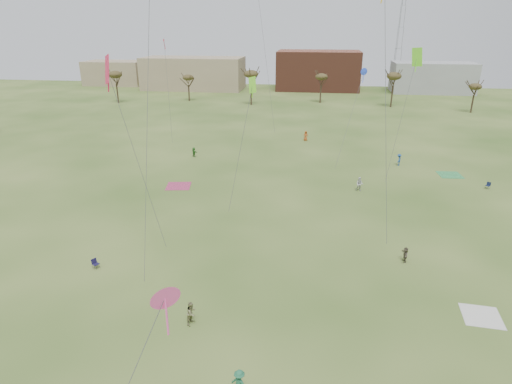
# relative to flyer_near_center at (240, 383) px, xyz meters

# --- Properties ---
(ground) EXTENTS (260.00, 260.00, 0.00)m
(ground) POSITION_rel_flyer_near_center_xyz_m (-1.58, 5.97, -0.86)
(ground) COLOR #2D4E18
(ground) RESTS_ON ground
(flyer_near_center) EXTENTS (1.27, 1.00, 1.72)m
(flyer_near_center) POSITION_rel_flyer_near_center_xyz_m (0.00, 0.00, 0.00)
(flyer_near_center) COLOR #216341
(flyer_near_center) RESTS_ON ground
(spectator_fore_b) EXTENTS (0.91, 1.03, 1.76)m
(spectator_fore_b) POSITION_rel_flyer_near_center_xyz_m (-4.47, 5.77, 0.02)
(spectator_fore_b) COLOR olive
(spectator_fore_b) RESTS_ON ground
(spectator_fore_c) EXTENTS (0.48, 1.33, 1.42)m
(spectator_fore_c) POSITION_rel_flyer_near_center_xyz_m (12.09, 16.74, -0.15)
(spectator_fore_c) COLOR brown
(spectator_fore_c) RESTS_ON ground
(spectator_mid_e) EXTENTS (1.00, 0.84, 1.82)m
(spectator_mid_e) POSITION_rel_flyer_near_center_xyz_m (9.47, 34.09, 0.05)
(spectator_mid_e) COLOR #B9B9B9
(spectator_mid_e) RESTS_ON ground
(flyer_far_a) EXTENTS (1.35, 1.33, 1.55)m
(flyer_far_a) POSITION_rel_flyer_near_center_xyz_m (-15.59, 45.90, -0.08)
(flyer_far_a) COLOR #2C7025
(flyer_far_a) RESTS_ON ground
(flyer_far_b) EXTENTS (1.02, 0.85, 1.78)m
(flyer_far_b) POSITION_rel_flyer_near_center_xyz_m (1.85, 58.73, 0.03)
(flyer_far_b) COLOR #A74D1C
(flyer_far_b) RESTS_ON ground
(flyer_far_c) EXTENTS (1.02, 1.31, 1.78)m
(flyer_far_c) POSITION_rel_flyer_near_center_xyz_m (16.23, 45.78, 0.03)
(flyer_far_c) COLOR navy
(flyer_far_c) RESTS_ON ground
(blanket_cream) EXTENTS (2.90, 2.90, 0.03)m
(blanket_cream) POSITION_rel_flyer_near_center_xyz_m (16.29, 9.47, -0.86)
(blanket_cream) COLOR white
(blanket_cream) RESTS_ON ground
(blanket_plum) EXTENTS (3.59, 3.59, 0.03)m
(blanket_plum) POSITION_rel_flyer_near_center_xyz_m (-13.97, 32.52, -0.86)
(blanket_plum) COLOR #AF365E
(blanket_plum) RESTS_ON ground
(blanket_olive) EXTENTS (3.31, 3.31, 0.03)m
(blanket_olive) POSITION_rel_flyer_near_center_xyz_m (22.76, 42.23, -0.86)
(blanket_olive) COLOR #36944E
(blanket_olive) RESTS_ON ground
(camp_chair_left) EXTENTS (0.72, 0.70, 0.87)m
(camp_chair_left) POSITION_rel_flyer_near_center_xyz_m (-14.86, 11.79, -0.60)
(camp_chair_left) COLOR #171336
(camp_chair_left) RESTS_ON ground
(camp_chair_right) EXTENTS (0.74, 0.74, 0.87)m
(camp_chair_right) POSITION_rel_flyer_near_center_xyz_m (26.05, 37.22, -0.60)
(camp_chair_right) COLOR #121B33
(camp_chair_right) RESTS_ON ground
(kites_aloft) EXTENTS (54.43, 67.79, 27.91)m
(kites_aloft) POSITION_rel_flyer_near_center_xyz_m (-4.07, 33.78, 21.49)
(kites_aloft) COLOR red
(kites_aloft) RESTS_ON ground
(tree_line) EXTENTS (117.44, 49.32, 8.91)m
(tree_line) POSITION_rel_flyer_near_center_xyz_m (-4.43, 85.10, 6.23)
(tree_line) COLOR #3A2B1E
(tree_line) RESTS_ON ground
(building_tan) EXTENTS (32.00, 14.00, 10.00)m
(building_tan) POSITION_rel_flyer_near_center_xyz_m (-36.58, 120.97, 4.14)
(building_tan) COLOR #937F60
(building_tan) RESTS_ON ground
(building_brick) EXTENTS (26.00, 16.00, 12.00)m
(building_brick) POSITION_rel_flyer_near_center_xyz_m (3.42, 125.97, 5.14)
(building_brick) COLOR brown
(building_brick) RESTS_ON ground
(building_grey) EXTENTS (24.00, 12.00, 9.00)m
(building_grey) POSITION_rel_flyer_near_center_xyz_m (38.42, 123.97, 3.64)
(building_grey) COLOR gray
(building_grey) RESTS_ON ground
(building_tan_west) EXTENTS (20.00, 12.00, 8.00)m
(building_tan_west) POSITION_rel_flyer_near_center_xyz_m (-66.58, 127.97, 3.14)
(building_tan_west) COLOR #937F60
(building_tan_west) RESTS_ON ground
(radio_tower) EXTENTS (1.51, 1.72, 41.00)m
(radio_tower) POSITION_rel_flyer_near_center_xyz_m (28.42, 130.97, 18.35)
(radio_tower) COLOR #9EA3A8
(radio_tower) RESTS_ON ground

